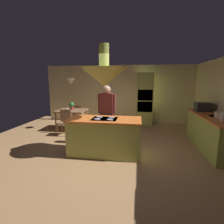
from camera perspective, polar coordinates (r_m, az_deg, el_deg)
ground at (r=4.86m, az=-1.93°, el=-12.51°), size 8.16×8.16×0.00m
wall_back at (r=7.92m, az=2.65°, el=5.90°), size 6.80×0.10×2.55m
kitchen_island at (r=4.51m, az=-2.44°, el=-7.96°), size 1.84×0.88×0.95m
counter_run_right at (r=5.57m, az=29.67°, el=-5.72°), size 0.73×2.46×0.93m
oven_tower at (r=7.49m, az=10.72°, el=4.12°), size 0.66×0.62×2.20m
dining_table at (r=6.90m, az=-13.00°, el=-0.14°), size 1.08×0.95×0.76m
person_at_island at (r=5.07m, az=-1.69°, el=0.33°), size 0.53×0.23×1.74m
range_hood at (r=4.28m, az=-2.59°, el=11.68°), size 1.10×1.10×1.00m
pendant_light_over_table at (r=6.79m, az=-13.41°, el=9.85°), size 0.32×0.32×0.82m
chair_facing_island at (r=6.30m, az=-15.26°, el=-2.70°), size 0.40×0.40×0.87m
chair_by_back_wall at (r=7.57m, az=-11.02°, el=-0.39°), size 0.40×0.40×0.87m
potted_plant_on_table at (r=6.93m, az=-13.08°, el=2.12°), size 0.20×0.20×0.30m
cup_on_table at (r=6.69m, az=-14.44°, el=0.71°), size 0.07×0.07×0.09m
canister_flour at (r=4.90m, az=32.69°, el=-1.30°), size 0.12×0.12×0.20m
canister_sugar at (r=5.07m, az=31.86°, el=-1.17°), size 0.12×0.12×0.15m
canister_tea at (r=5.23m, az=31.10°, el=-0.76°), size 0.11×0.11×0.16m
microwave_on_counter at (r=6.12m, az=27.76°, el=1.52°), size 0.46×0.36×0.28m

